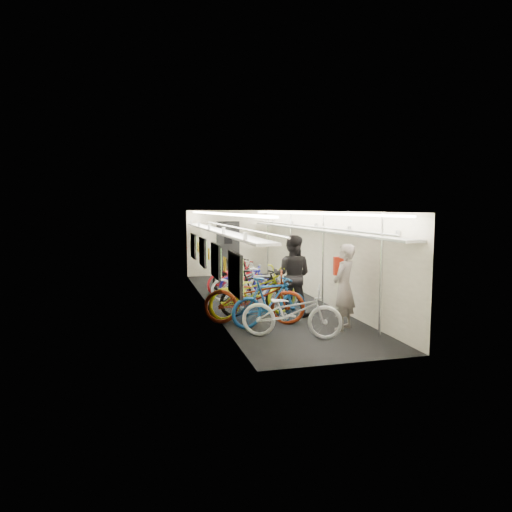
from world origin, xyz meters
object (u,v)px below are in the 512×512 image
bicycle_0 (292,312)px  backpack (340,266)px  passenger_mid (292,276)px  passenger_near (344,287)px  bicycle_1 (270,302)px

bicycle_0 → backpack: (1.24, 0.54, 0.77)m
bicycle_0 → passenger_mid: 1.86m
passenger_mid → passenger_near: bearing=142.3°
passenger_near → backpack: size_ratio=4.63×
bicycle_0 → bicycle_1: size_ratio=1.09×
passenger_mid → backpack: 1.38m
bicycle_0 → passenger_near: passenger_near is taller
bicycle_1 → passenger_near: size_ratio=1.00×
bicycle_0 → backpack: size_ratio=5.07×
bicycle_1 → backpack: size_ratio=4.65×
bicycle_1 → passenger_mid: (0.76, 0.82, 0.40)m
bicycle_1 → backpack: backpack is taller
bicycle_1 → passenger_near: 1.55m
passenger_near → passenger_mid: bearing=-108.3°
passenger_mid → backpack: size_ratio=4.92×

